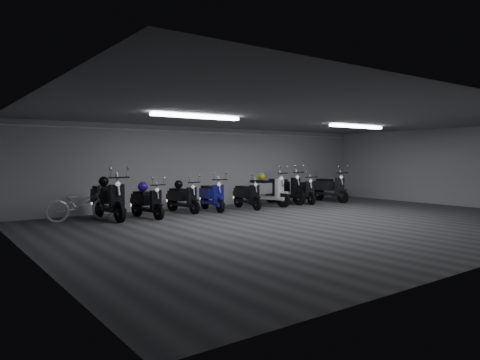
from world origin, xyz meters
TOP-DOWN VIEW (x-y plane):
  - floor at (0.00, 0.00)m, footprint 14.00×10.00m
  - ceiling at (0.00, 0.00)m, footprint 14.00×10.00m
  - back_wall at (0.00, 5.00)m, footprint 14.00×0.01m
  - left_wall at (-7.00, 0.00)m, footprint 0.01×10.00m
  - right_wall at (7.00, 0.00)m, footprint 0.01×10.00m
  - fluor_strip_left at (-3.00, 1.00)m, footprint 2.40×0.18m
  - fluor_strip_right at (3.00, 1.00)m, footprint 2.40×0.18m
  - conduit at (0.00, 4.92)m, footprint 13.60×0.05m
  - scooter_0 at (-4.29, 3.66)m, footprint 0.87×2.07m
  - scooter_1 at (-3.28, 3.32)m, footprint 0.81×1.70m
  - scooter_3 at (-1.84, 3.83)m, footprint 0.84×1.70m
  - scooter_4 at (-0.86, 3.67)m, footprint 0.79×1.80m
  - scooter_5 at (0.41, 3.45)m, footprint 0.63×1.67m
  - scooter_6 at (1.50, 3.70)m, footprint 1.19×2.08m
  - scooter_7 at (2.48, 3.87)m, footprint 0.96×2.07m
  - scooter_8 at (3.21, 3.61)m, footprint 0.99×1.79m
  - scooter_9 at (4.45, 3.42)m, footprint 0.70×1.94m
  - bicycle at (-4.99, 3.84)m, footprint 1.86×0.84m
  - helmet_0 at (-3.31, 3.55)m, footprint 0.28×0.28m
  - helmet_1 at (-1.88, 4.05)m, footprint 0.27×0.27m
  - helmet_2 at (1.42, 3.96)m, footprint 0.27×0.27m
  - helmet_3 at (-4.32, 3.93)m, footprint 0.28×0.28m

SIDE VIEW (x-z plane):
  - floor at x=0.00m, z-range -0.01..0.00m
  - bicycle at x=-4.99m, z-range 0.00..1.17m
  - scooter_3 at x=-1.84m, z-range 0.00..1.21m
  - scooter_1 at x=-3.28m, z-range 0.00..1.22m
  - scooter_5 at x=0.41m, z-range 0.00..1.23m
  - scooter_8 at x=3.21m, z-range 0.00..1.26m
  - scooter_4 at x=-0.86m, z-range 0.00..1.30m
  - scooter_9 at x=4.45m, z-range 0.00..1.43m
  - scooter_6 at x=1.50m, z-range 0.00..1.47m
  - scooter_7 at x=2.48m, z-range 0.00..1.48m
  - scooter_0 at x=-4.29m, z-range 0.00..1.50m
  - helmet_1 at x=-1.88m, z-range 0.75..1.02m
  - helmet_0 at x=-3.31m, z-range 0.75..1.04m
  - helmet_2 at x=1.42m, z-range 0.91..1.18m
  - helmet_3 at x=-4.32m, z-range 0.93..1.21m
  - back_wall at x=0.00m, z-range 0.00..2.80m
  - left_wall at x=-7.00m, z-range 0.00..2.80m
  - right_wall at x=7.00m, z-range 0.00..2.80m
  - conduit at x=0.00m, z-range 2.59..2.65m
  - fluor_strip_left at x=-3.00m, z-range 2.70..2.78m
  - fluor_strip_right at x=3.00m, z-range 2.70..2.78m
  - ceiling at x=0.00m, z-range 2.80..2.81m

